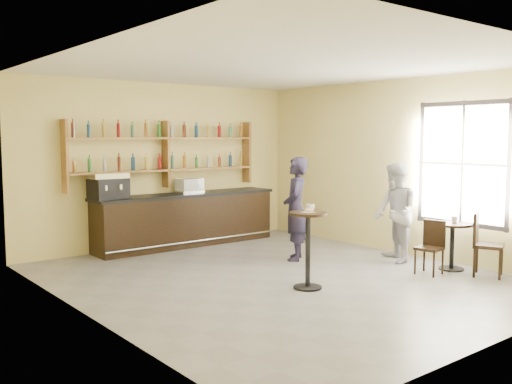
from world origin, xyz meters
TOP-DOWN VIEW (x-y plane):
  - floor at (0.00, 0.00)m, footprint 7.00×7.00m
  - ceiling at (0.00, 0.00)m, footprint 7.00×7.00m
  - wall_back at (0.00, 3.50)m, footprint 7.00×0.00m
  - wall_front at (0.00, -3.50)m, footprint 7.00×0.00m
  - wall_left at (-3.00, 0.00)m, footprint 0.00×7.00m
  - wall_right at (3.00, 0.00)m, footprint 0.00×7.00m
  - window_pane at (2.99, -1.20)m, footprint 0.00×2.00m
  - window_frame at (2.99, -1.20)m, footprint 0.04×1.70m
  - shelf_unit at (0.00, 3.37)m, footprint 4.00×0.26m
  - liquor_bottles at (0.00, 3.37)m, footprint 3.68×0.10m
  - bar_counter at (0.31, 3.15)m, footprint 3.84×0.75m
  - espresso_machine at (-1.31, 3.15)m, footprint 0.70×0.51m
  - pastry_case at (0.39, 3.15)m, footprint 0.49×0.40m
  - pedestal_table at (-0.06, -0.70)m, footprint 0.59×0.59m
  - napkin at (-0.06, -0.70)m, footprint 0.16×0.16m
  - donut at (-0.05, -0.71)m, footprint 0.15×0.15m
  - cup_pedestal at (0.08, -0.60)m, footprint 0.15×0.15m
  - man_main at (1.10, 0.81)m, footprint 0.77×0.77m
  - cafe_table at (2.56, -1.33)m, footprint 0.70×0.70m
  - cup_cafe at (2.61, -1.33)m, footprint 0.12×0.12m
  - chair_west at (2.01, -1.28)m, footprint 0.42×0.42m
  - chair_south at (2.61, -1.93)m, footprint 0.56×0.56m
  - patron_second at (2.32, -0.38)m, footprint 0.98×1.05m

SIDE VIEW (x-z plane):
  - floor at x=0.00m, z-range 0.00..0.00m
  - cafe_table at x=2.56m, z-range 0.00..0.77m
  - chair_west at x=2.01m, z-range 0.00..0.84m
  - chair_south at x=2.61m, z-range 0.00..0.99m
  - bar_counter at x=0.31m, z-range 0.00..1.04m
  - pedestal_table at x=-0.06m, z-range 0.00..1.09m
  - cup_cafe at x=2.61m, z-range 0.77..0.87m
  - patron_second at x=2.32m, z-range 0.00..1.71m
  - man_main at x=1.10m, z-range 0.00..1.80m
  - napkin at x=-0.06m, z-range 1.09..1.10m
  - donut at x=-0.05m, z-range 1.10..1.14m
  - cup_pedestal at x=0.08m, z-range 1.09..1.19m
  - pastry_case at x=0.39m, z-range 1.04..1.33m
  - espresso_machine at x=-1.31m, z-range 1.04..1.50m
  - wall_back at x=0.00m, z-range -1.90..5.10m
  - wall_front at x=0.00m, z-range -1.90..5.10m
  - wall_left at x=-3.00m, z-range -1.90..5.10m
  - wall_right at x=3.00m, z-range -1.90..5.10m
  - window_frame at x=2.99m, z-range 0.65..2.75m
  - window_pane at x=2.99m, z-range 0.70..2.70m
  - shelf_unit at x=0.00m, z-range 1.11..2.51m
  - liquor_bottles at x=0.00m, z-range 1.48..2.48m
  - ceiling at x=0.00m, z-range 3.20..3.20m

